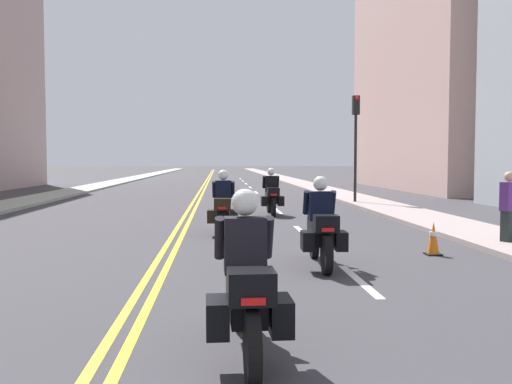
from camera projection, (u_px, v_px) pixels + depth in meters
ground_plane at (207, 182)px, 48.35m from camera, size 264.00×264.00×0.00m
sidewalk_left at (119, 181)px, 47.85m from camera, size 2.11×144.00×0.12m
sidewalk_right at (292, 181)px, 48.85m from camera, size 2.11×144.00×0.12m
centreline_yellow_inner at (205, 182)px, 48.34m from camera, size 0.12×132.00×0.01m
centreline_yellow_outer at (208, 182)px, 48.36m from camera, size 0.12×132.00×0.01m
lane_dashes_white at (260, 196)px, 29.64m from camera, size 0.14×56.40×0.01m
motorcycle_0 at (246, 289)px, 5.28m from camera, size 0.77×2.24×1.61m
motorcycle_1 at (321, 230)px, 9.79m from camera, size 0.78×2.24×1.60m
motorcycle_2 at (223, 208)px, 14.18m from camera, size 0.78×2.22×1.64m
motorcycle_3 at (271, 196)px, 19.09m from camera, size 0.77×2.15×1.62m
traffic_cone_1 at (433, 238)px, 11.05m from camera, size 0.30×0.30×0.66m
traffic_light_near at (356, 129)px, 23.61m from camera, size 0.28×0.38×4.61m
pedestrian_0 at (509, 208)px, 12.05m from camera, size 0.42×0.36×1.64m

